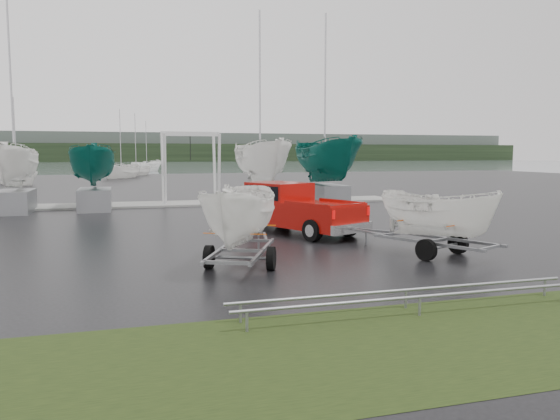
% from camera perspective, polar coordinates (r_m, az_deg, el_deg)
% --- Properties ---
extents(ground_plane, '(120.00, 120.00, 0.00)m').
position_cam_1_polar(ground_plane, '(18.54, -12.63, -3.26)').
color(ground_plane, black).
rests_on(ground_plane, ground).
extents(lake, '(300.00, 300.00, 0.00)m').
position_cam_1_polar(lake, '(118.32, -15.78, 4.35)').
color(lake, slate).
rests_on(lake, ground).
extents(grass_verge, '(40.00, 40.00, 0.00)m').
position_cam_1_polar(grass_verge, '(7.92, -7.25, -15.77)').
color(grass_verge, black).
rests_on(grass_verge, ground).
extents(dock, '(30.00, 3.00, 0.12)m').
position_cam_1_polar(dock, '(31.43, -14.17, 0.55)').
color(dock, '#999994').
rests_on(dock, ground).
extents(treeline, '(300.00, 8.00, 6.00)m').
position_cam_1_polar(treeline, '(188.28, -16.03, 5.79)').
color(treeline, black).
rests_on(treeline, ground).
extents(far_hill, '(300.00, 6.00, 10.00)m').
position_cam_1_polar(far_hill, '(196.29, -16.06, 6.37)').
color(far_hill, '#4C5651').
rests_on(far_hill, ground).
extents(pickup_truck, '(3.96, 5.76, 1.82)m').
position_cam_1_polar(pickup_truck, '(20.15, 1.15, 0.34)').
color(pickup_truck, '#960C08').
rests_on(pickup_truck, ground).
extents(trailer_hitched, '(2.56, 3.77, 4.30)m').
position_cam_1_polar(trailer_hitched, '(15.98, 16.26, 3.64)').
color(trailer_hitched, gray).
rests_on(trailer_hitched, ground).
extents(trailer_parked, '(2.53, 3.77, 4.86)m').
position_cam_1_polar(trailer_parked, '(13.80, -4.12, 4.74)').
color(trailer_parked, gray).
rests_on(trailer_parked, ground).
extents(boat_hoist, '(3.30, 2.18, 4.12)m').
position_cam_1_polar(boat_hoist, '(31.51, -9.34, 5.44)').
color(boat_hoist, silver).
rests_on(boat_hoist, ground).
extents(keelboat_0, '(2.27, 3.20, 10.43)m').
position_cam_1_polar(keelboat_0, '(29.71, -26.22, 6.63)').
color(keelboat_0, gray).
rests_on(keelboat_0, ground).
extents(keelboat_1, '(2.23, 3.20, 7.04)m').
position_cam_1_polar(keelboat_1, '(29.51, -18.97, 6.81)').
color(keelboat_1, gray).
rests_on(keelboat_1, ground).
extents(keelboat_2, '(2.53, 3.20, 10.70)m').
position_cam_1_polar(keelboat_2, '(30.25, -1.87, 8.05)').
color(keelboat_2, gray).
rests_on(keelboat_2, ground).
extents(keelboat_3, '(2.70, 3.20, 10.88)m').
position_cam_1_polar(keelboat_3, '(31.77, 5.03, 8.44)').
color(keelboat_3, gray).
rests_on(keelboat_3, ground).
extents(mast_rack_2, '(7.00, 0.56, 0.06)m').
position_cam_1_polar(mast_rack_2, '(10.49, 13.70, -8.46)').
color(mast_rack_2, gray).
rests_on(mast_rack_2, ground).
extents(moored_boat_0, '(2.97, 2.97, 10.76)m').
position_cam_1_polar(moored_boat_0, '(55.89, -25.73, 2.40)').
color(moored_boat_0, white).
rests_on(moored_boat_0, ground).
extents(moored_boat_1, '(3.81, 3.84, 11.68)m').
position_cam_1_polar(moored_boat_1, '(66.61, -16.23, 3.24)').
color(moored_boat_1, white).
rests_on(moored_boat_1, ground).
extents(moored_boat_2, '(2.93, 2.94, 10.78)m').
position_cam_1_polar(moored_boat_2, '(62.82, -2.08, 3.32)').
color(moored_boat_2, white).
rests_on(moored_boat_2, ground).
extents(moored_boat_3, '(3.06, 3.02, 11.11)m').
position_cam_1_polar(moored_boat_3, '(86.05, 4.73, 4.03)').
color(moored_boat_3, white).
rests_on(moored_boat_3, ground).
extents(moored_boat_5, '(3.86, 3.87, 11.62)m').
position_cam_1_polar(moored_boat_5, '(89.98, -13.73, 3.96)').
color(moored_boat_5, white).
rests_on(moored_boat_5, ground).
extents(moored_boat_6, '(3.00, 3.01, 10.83)m').
position_cam_1_polar(moored_boat_6, '(73.32, -14.77, 3.51)').
color(moored_boat_6, white).
rests_on(moored_boat_6, ground).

